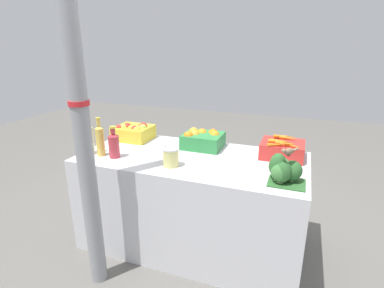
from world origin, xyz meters
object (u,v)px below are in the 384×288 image
Objects in this scene: broccoli_pile at (282,170)px; juice_bottle_golden at (100,140)px; carrot_crate at (282,149)px; sparrow_bird at (288,151)px; juice_bottle_ruby at (114,145)px; pickle_jar at (171,157)px; support_pole at (81,122)px; juice_bottle_cloudy at (89,138)px; apple_crate at (134,132)px; orange_crate at (203,139)px.

juice_bottle_golden reaches higher than broccoli_pile.
broccoli_pile is (0.03, -0.45, 0.02)m from carrot_crate.
juice_bottle_golden is (-1.33, 0.01, 0.04)m from broccoli_pile.
broccoli_pile is at bearing -96.06° from sparrow_bird.
juice_bottle_ruby is 1.80× the size of pickle_jar.
juice_bottle_ruby is at bearing -50.61° from sparrow_bird.
support_pole reaches higher than juice_bottle_cloudy.
juice_bottle_ruby is at bearing 179.73° from broccoli_pile.
broccoli_pile is 0.78× the size of juice_bottle_cloudy.
broccoli_pile is 1.44m from juice_bottle_cloudy.
carrot_crate is at bearing 17.69° from juice_bottle_cloudy.
sparrow_bird reaches higher than apple_crate.
sparrow_bird is at bearing -83.19° from carrot_crate.
juice_bottle_cloudy is 0.69m from pickle_jar.
juice_bottle_cloudy is at bearing -180.00° from juice_bottle_ruby.
juice_bottle_ruby is 2.18× the size of sparrow_bird.
juice_bottle_golden is at bearing -145.70° from orange_crate.
pickle_jar is (0.56, -0.45, -0.00)m from apple_crate.
support_pole reaches higher than apple_crate.
orange_crate is 0.47m from pickle_jar.
juice_bottle_ruby is (-1.21, 0.01, 0.02)m from broccoli_pile.
support_pole is 7.71× the size of juice_bottle_cloudy.
apple_crate is at bearing -68.76° from sparrow_bird.
apple_crate is at bearing 74.05° from juice_bottle_cloudy.
apple_crate is at bearing 101.56° from support_pole.
sparrow_bird is (1.46, -0.03, 0.09)m from juice_bottle_cloudy.
juice_bottle_cloudy is 0.99× the size of juice_bottle_golden.
juice_bottle_cloudy is 1.46m from sparrow_bird.
apple_crate is at bearing 102.66° from juice_bottle_ruby.
juice_bottle_golden is at bearing -160.97° from carrot_crate.
apple_crate is 2.83× the size of sparrow_bird.
support_pole reaches higher than juice_bottle_golden.
broccoli_pile is 0.95× the size of juice_bottle_ruby.
apple_crate is 1.36× the size of broccoli_pile.
broccoli_pile is 2.08× the size of sparrow_bird.
orange_crate is 0.71m from juice_bottle_ruby.
apple_crate reaches higher than orange_crate.
juice_bottle_cloudy is at bearing 179.77° from broccoli_pile.
support_pole is 0.51m from juice_bottle_golden.
juice_bottle_golden is at bearing -50.48° from sparrow_bird.
orange_crate is at bearing 0.96° from apple_crate.
juice_bottle_cloudy is at bearing -162.31° from carrot_crate.
broccoli_pile is at bearing 0.07° from pickle_jar.
apple_crate is at bearing 161.07° from broccoli_pile.
juice_bottle_cloudy reaches higher than broccoli_pile.
pickle_jar is at bearing -0.83° from juice_bottle_ruby.
juice_bottle_cloudy is 2.20× the size of pickle_jar.
juice_bottle_golden is at bearing -0.00° from juice_bottle_cloudy.
support_pole is at bearing -64.12° from juice_bottle_golden.
pickle_jar is (0.39, 0.39, -0.31)m from support_pole.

